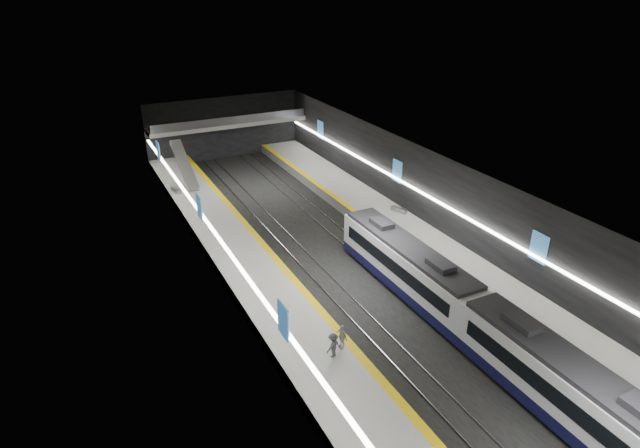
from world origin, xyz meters
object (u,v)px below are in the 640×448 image
escalator (184,165)px  bench_right_far (399,210)px  bench_left_far (176,190)px  passenger_left_a (342,337)px  train (474,317)px  passenger_left_b (333,346)px

escalator → bench_right_far: bearing=-47.0°
bench_right_far → bench_left_far: bearing=118.5°
bench_left_far → passenger_left_a: (3.34, -30.78, 0.64)m
bench_left_far → train: bearing=-85.4°
train → bench_left_far: bearing=109.5°
bench_left_far → passenger_left_b: size_ratio=0.96×
train → escalator: 37.47m
bench_right_far → train: bearing=-132.4°
escalator → bench_right_far: escalator is taller
passenger_left_b → train: bearing=143.9°
train → bench_left_far: (-11.77, 33.21, -1.00)m
bench_left_far → passenger_left_a: size_ratio=0.95×
escalator → bench_left_far: escalator is taller
bench_right_far → passenger_left_a: 21.85m
escalator → passenger_left_b: bearing=-88.9°
escalator → bench_left_far: 3.80m
bench_left_far → bench_right_far: bench_right_far is taller
escalator → bench_right_far: size_ratio=4.67×
train → escalator: (-10.00, 36.11, 0.70)m
escalator → passenger_left_a: 33.72m
bench_left_far → bench_right_far: size_ratio=0.93×
train → escalator: bearing=105.5°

